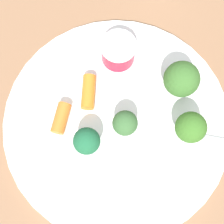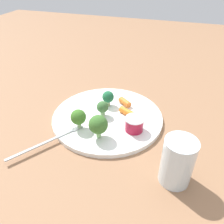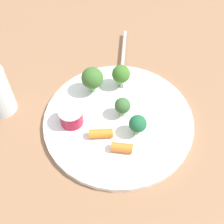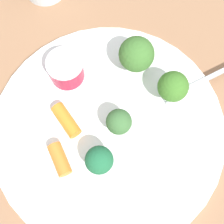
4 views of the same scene
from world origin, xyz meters
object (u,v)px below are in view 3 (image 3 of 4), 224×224
(fork, at_px, (123,58))
(broccoli_floret_1, at_px, (121,74))
(carrot_stick_0, at_px, (122,148))
(broccoli_floret_0, at_px, (138,124))
(plate, at_px, (118,120))
(broccoli_floret_2, at_px, (92,78))
(broccoli_floret_3, at_px, (122,106))
(sauce_cup, at_px, (71,116))
(carrot_stick_1, at_px, (101,133))

(fork, bearing_deg, broccoli_floret_1, 144.97)
(broccoli_floret_1, relative_size, carrot_stick_0, 1.36)
(broccoli_floret_0, bearing_deg, carrot_stick_0, 113.00)
(broccoli_floret_0, xyz_separation_m, fork, (0.19, -0.09, -0.03))
(plate, bearing_deg, broccoli_floret_0, -163.44)
(broccoli_floret_2, bearing_deg, broccoli_floret_0, -170.49)
(broccoli_floret_3, height_order, carrot_stick_0, broccoli_floret_3)
(sauce_cup, bearing_deg, broccoli_floret_2, -54.82)
(broccoli_floret_3, height_order, carrot_stick_1, broccoli_floret_3)
(broccoli_floret_2, relative_size, broccoli_floret_3, 1.38)
(carrot_stick_0, bearing_deg, carrot_stick_1, 22.08)
(plate, height_order, broccoli_floret_0, broccoli_floret_0)
(broccoli_floret_2, height_order, fork, broccoli_floret_2)
(plate, bearing_deg, carrot_stick_1, 110.90)
(broccoli_floret_1, xyz_separation_m, carrot_stick_1, (-0.09, 0.10, -0.03))
(sauce_cup, xyz_separation_m, carrot_stick_1, (-0.06, -0.03, -0.01))
(carrot_stick_0, relative_size, fork, 0.24)
(fork, bearing_deg, broccoli_floret_2, 116.22)
(broccoli_floret_1, xyz_separation_m, carrot_stick_0, (-0.14, 0.08, -0.03))
(broccoli_floret_0, relative_size, broccoli_floret_3, 1.05)
(sauce_cup, bearing_deg, fork, -59.91)
(carrot_stick_1, bearing_deg, carrot_stick_0, -157.92)
(plate, xyz_separation_m, broccoli_floret_0, (-0.05, -0.01, 0.03))
(sauce_cup, relative_size, broccoli_floret_0, 1.03)
(broccoli_floret_1, distance_m, carrot_stick_1, 0.14)
(carrot_stick_0, xyz_separation_m, fork, (0.21, -0.13, -0.01))
(broccoli_floret_2, xyz_separation_m, broccoli_floret_3, (-0.09, -0.02, -0.01))
(plate, xyz_separation_m, broccoli_floret_1, (0.08, -0.05, 0.04))
(broccoli_floret_3, xyz_separation_m, carrot_stick_0, (-0.07, 0.04, -0.02))
(sauce_cup, height_order, broccoli_floret_2, broccoli_floret_2)
(broccoli_floret_3, bearing_deg, broccoli_floret_0, -177.79)
(broccoli_floret_0, height_order, broccoli_floret_3, broccoli_floret_0)
(broccoli_floret_2, xyz_separation_m, carrot_stick_1, (-0.11, 0.04, -0.03))
(broccoli_floret_1, height_order, carrot_stick_1, broccoli_floret_1)
(broccoli_floret_1, relative_size, fork, 0.33)
(broccoli_floret_2, bearing_deg, sauce_cup, 125.18)
(broccoli_floret_0, height_order, fork, broccoli_floret_0)
(plate, relative_size, carrot_stick_0, 7.55)
(plate, bearing_deg, broccoli_floret_3, -65.78)
(broccoli_floret_0, height_order, carrot_stick_0, broccoli_floret_0)
(sauce_cup, height_order, broccoli_floret_3, broccoli_floret_3)
(broccoli_floret_0, xyz_separation_m, broccoli_floret_1, (0.12, -0.04, 0.01))
(sauce_cup, relative_size, broccoli_floret_1, 0.88)
(broccoli_floret_2, bearing_deg, carrot_stick_1, 159.72)
(broccoli_floret_3, relative_size, carrot_stick_0, 1.11)
(plate, distance_m, sauce_cup, 0.10)
(sauce_cup, distance_m, broccoli_floret_1, 0.14)
(sauce_cup, relative_size, carrot_stick_0, 1.20)
(carrot_stick_1, height_order, fork, carrot_stick_1)
(carrot_stick_1, bearing_deg, broccoli_floret_2, -20.28)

